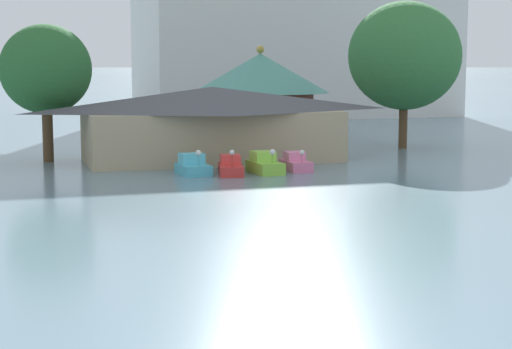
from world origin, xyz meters
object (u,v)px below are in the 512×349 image
pedal_boat_red (231,167)px  shoreline_tree_mid (46,70)px  shoreline_tree_right (405,56)px  background_building_block (294,3)px  boathouse (212,122)px  green_roof_pavilion (260,90)px  pedal_boat_cyan (193,166)px  pedal_boat_pink (296,163)px  pedal_boat_lime (265,164)px

pedal_boat_red → shoreline_tree_mid: size_ratio=0.35×
shoreline_tree_right → background_building_block: background_building_block is taller
boathouse → shoreline_tree_mid: 11.54m
shoreline_tree_mid → green_roof_pavilion: bearing=34.6°
shoreline_tree_right → background_building_block: size_ratio=0.29×
green_roof_pavilion → boathouse: bearing=-117.7°
pedal_boat_red → green_roof_pavilion: size_ratio=0.27×
pedal_boat_cyan → boathouse: (2.79, 6.30, 2.13)m
shoreline_tree_right → boathouse: bearing=-165.9°
pedal_boat_pink → shoreline_tree_right: 17.70m
shoreline_tree_mid → pedal_boat_lime: bearing=-39.5°
pedal_boat_cyan → background_building_block: size_ratio=0.07×
pedal_boat_lime → green_roof_pavilion: 24.39m
pedal_boat_pink → boathouse: size_ratio=0.14×
pedal_boat_cyan → shoreline_tree_mid: size_ratio=0.30×
pedal_boat_red → pedal_boat_lime: (2.13, 0.04, 0.06)m
pedal_boat_cyan → pedal_boat_red: (2.13, -0.70, -0.03)m
pedal_boat_cyan → shoreline_tree_mid: (-7.79, 9.29, 5.65)m
pedal_boat_cyan → shoreline_tree_right: 22.69m
background_building_block → boathouse: bearing=-115.7°
pedal_boat_red → green_roof_pavilion: 25.13m
pedal_boat_cyan → pedal_boat_pink: pedal_boat_cyan is taller
background_building_block → shoreline_tree_mid: bearing=-127.3°
green_roof_pavilion → shoreline_tree_right: size_ratio=1.07×
pedal_boat_red → boathouse: bearing=-173.8°
shoreline_tree_mid → shoreline_tree_right: 26.89m
pedal_boat_lime → pedal_boat_pink: size_ratio=1.17×
pedal_boat_lime → shoreline_tree_right: bearing=122.5°
pedal_boat_red → boathouse: size_ratio=0.18×
pedal_boat_lime → background_building_block: 58.32m
boathouse → pedal_boat_cyan: bearing=-113.9°
shoreline_tree_mid → boathouse: bearing=-15.8°
green_roof_pavilion → shoreline_tree_mid: 23.21m
green_roof_pavilion → background_building_block: background_building_block is taller
boathouse → green_roof_pavilion: bearing=62.3°
boathouse → green_roof_pavilion: 18.28m
pedal_boat_pink → shoreline_tree_right: size_ratio=0.23×
pedal_boat_lime → boathouse: boathouse is taller
pedal_boat_red → background_building_block: size_ratio=0.08×
pedal_boat_lime → pedal_boat_cyan: bearing=-103.1°
pedal_boat_cyan → boathouse: 7.21m
pedal_boat_cyan → pedal_boat_red: 2.24m
pedal_boat_pink → background_building_block: background_building_block is taller
shoreline_tree_mid → background_building_block: size_ratio=0.24×
pedal_boat_cyan → shoreline_tree_mid: 13.38m
boathouse → shoreline_tree_right: size_ratio=1.61×
pedal_boat_red → background_building_block: 59.15m
boathouse → background_building_block: 52.20m
shoreline_tree_right → background_building_block: (5.88, 41.82, 6.73)m
pedal_boat_pink → boathouse: (-3.66, 6.40, 2.16)m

